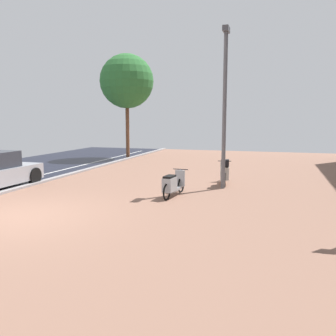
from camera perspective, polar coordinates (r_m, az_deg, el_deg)
ground at (r=8.92m, az=-16.29°, el=-8.52°), size 21.00×40.00×0.13m
scooter_near at (r=13.37m, az=9.11°, el=-0.70°), size 0.60×1.70×1.02m
scooter_mid at (r=11.17m, az=0.72°, el=-2.68°), size 0.53×1.78×0.82m
lamp_post at (r=12.51m, az=9.12°, el=10.69°), size 0.20×0.52×5.50m
street_tree at (r=22.48m, az=-6.66°, el=13.69°), size 3.30×3.30×6.37m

